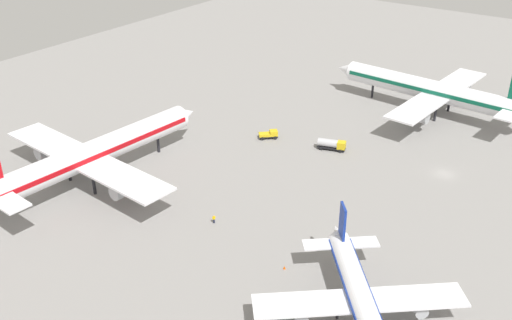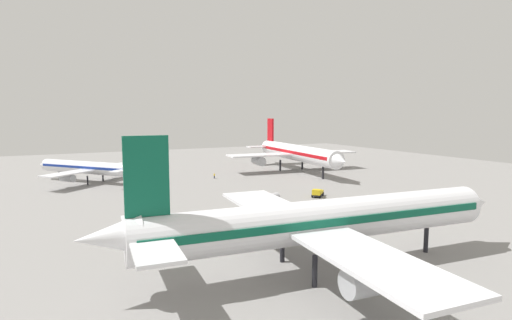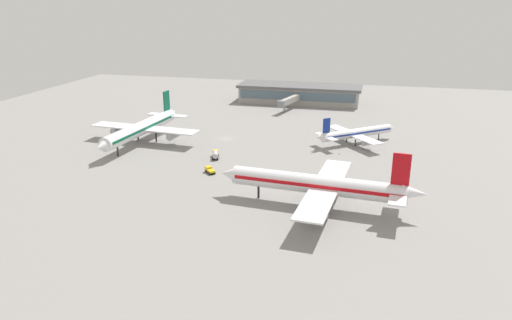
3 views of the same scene
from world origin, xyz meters
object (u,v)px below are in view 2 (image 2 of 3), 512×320
Objects in this scene: airplane_taxiing at (296,153)px; fuel_truck at (267,200)px; airplane_distant at (89,168)px; pushback_tractor at (318,193)px; ground_crew_worker at (214,176)px; airplane_at_gate at (320,221)px; safety_cone_near_gate at (151,180)px.

fuel_truck is (40.74, -32.98, -4.92)m from airplane_taxiing.
airplane_distant is 64.05m from pushback_tractor.
pushback_tractor is (44.83, 45.63, -3.27)m from airplane_distant.
airplane_taxiing is at bearing 40.87° from ground_crew_worker.
airplane_taxiing reaches higher than ground_crew_worker.
fuel_truck is at bearing 77.01° from airplane_at_gate.
airplane_at_gate is at bearing -63.65° from ground_crew_worker.
pushback_tractor is (-3.01, 15.03, -0.42)m from fuel_truck.
pushback_tractor is 7.53× the size of safety_cone_near_gate.
airplane_at_gate is 86.33m from airplane_taxiing.
fuel_truck is at bearing -34.08° from airplane_taxiing.
pushback_tractor is 2.71× the size of ground_crew_worker.
airplane_taxiing is (-74.43, 43.74, 0.08)m from airplane_at_gate.
pushback_tractor reaches higher than ground_crew_worker.
airplane_taxiing is 95.10× the size of safety_cone_near_gate.
safety_cone_near_gate is at bearing -88.18° from fuel_truck.
airplane_taxiing is 34.17× the size of ground_crew_worker.
safety_cone_near_gate is (5.06, 15.99, -3.94)m from airplane_distant.
ground_crew_worker is 2.78× the size of safety_cone_near_gate.
fuel_truck is 15.34m from pushback_tractor.
airplane_taxiing is 8.67× the size of fuel_truck.
airplane_distant is at bearing -157.67° from ground_crew_worker.
ground_crew_worker reaches higher than safety_cone_near_gate.
airplane_at_gate is at bearing -25.53° from airplane_taxiing.
airplane_taxiing is 42.12m from pushback_tractor.
airplane_at_gate is 8.57× the size of fuel_truck.
pushback_tractor is at bearing -174.46° from airplane_distant.
airplane_at_gate is at bearing 55.25° from fuel_truck.
fuel_truck is (-33.69, 10.76, -4.85)m from airplane_at_gate.
airplane_distant is (-81.53, -19.83, -2.00)m from airplane_at_gate.
pushback_tractor is at bearing 174.30° from fuel_truck.
airplane_distant reaches higher than ground_crew_worker.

